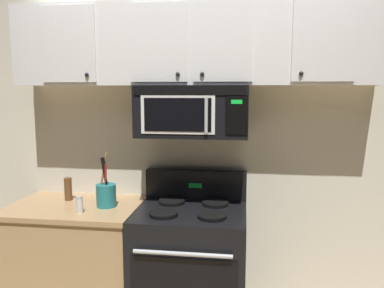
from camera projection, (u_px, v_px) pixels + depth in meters
name	position (u px, v px, depth m)	size (l,w,h in m)	color
back_wall	(197.00, 139.00, 2.92)	(5.20, 0.10, 2.70)	silver
stove_range	(191.00, 269.00, 2.69)	(0.76, 0.69, 1.12)	black
over_range_microwave	(193.00, 111.00, 2.65)	(0.76, 0.43, 0.35)	black
upper_cabinets	(194.00, 45.00, 2.61)	(2.50, 0.36, 0.55)	silver
counter_segment	(78.00, 264.00, 2.81)	(0.93, 0.65, 0.90)	tan
utensil_crock_teal	(106.00, 194.00, 2.69)	(0.14, 0.14, 0.39)	teal
salt_shaker	(80.00, 205.00, 2.55)	(0.04, 0.04, 0.12)	white
pepper_mill	(68.00, 189.00, 2.85)	(0.06, 0.06, 0.17)	brown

